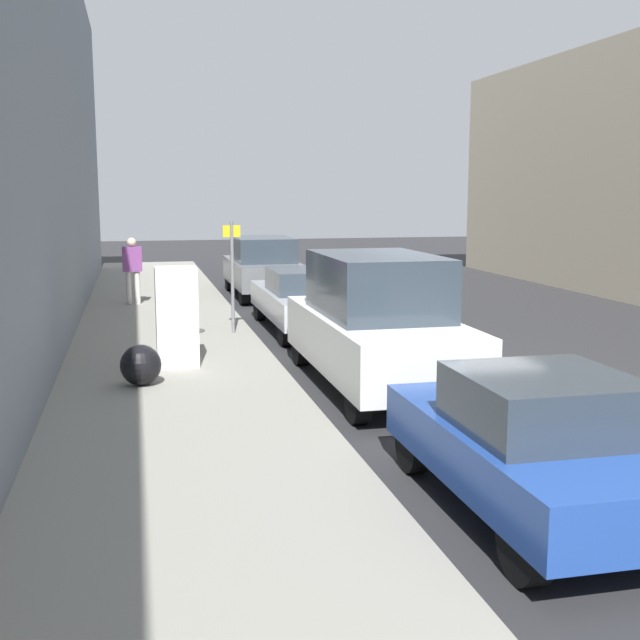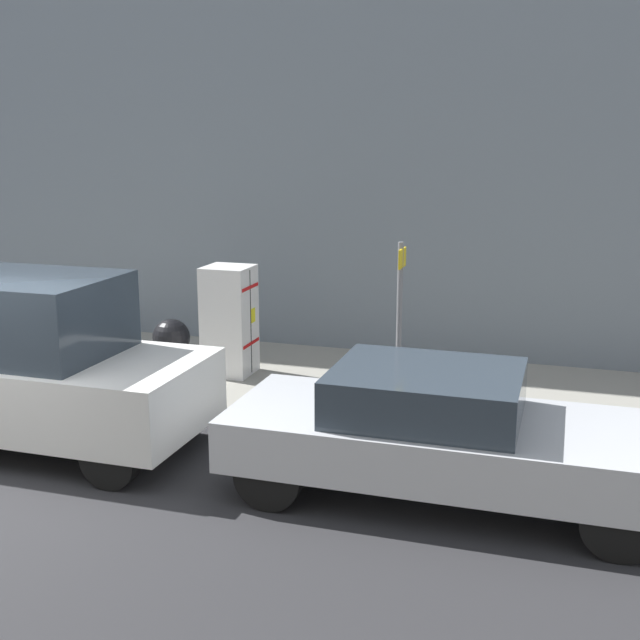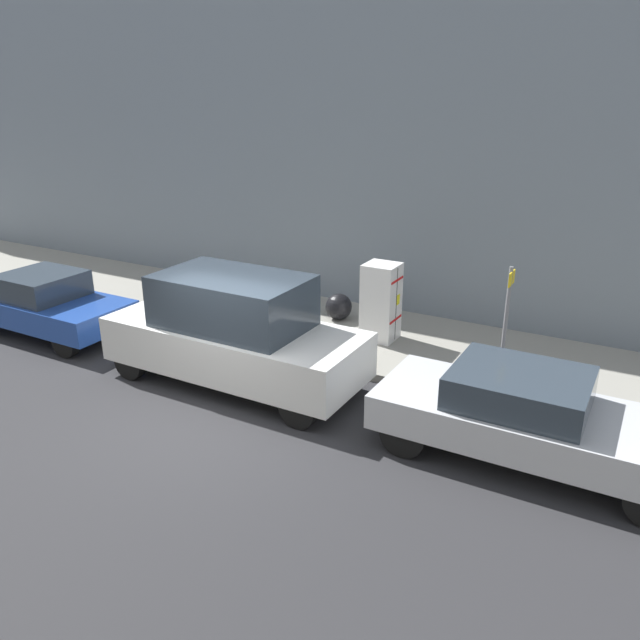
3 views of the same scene
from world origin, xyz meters
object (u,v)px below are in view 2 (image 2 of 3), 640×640
Objects in this scene: street_sign_post at (399,322)px; parked_van_white at (9,361)px; parked_sedan_silver at (442,432)px; discarded_refrigerator at (229,320)px; trash_bag at (171,337)px.

parked_van_white is (1.74, -4.55, -0.43)m from street_sign_post.
street_sign_post is 0.50× the size of parked_sedan_silver.
parked_sedan_silver is (1.74, 0.84, -0.74)m from street_sign_post.
street_sign_post is 0.47× the size of parked_van_white.
street_sign_post is at bearing 65.99° from discarded_refrigerator.
parked_sedan_silver is (3.04, 3.77, -0.27)m from discarded_refrigerator.
discarded_refrigerator is 3.45m from parked_van_white.
street_sign_post reaches higher than parked_sedan_silver.
parked_sedan_silver is at bearing 51.08° from discarded_refrigerator.
street_sign_post is 4.79m from trash_bag.
street_sign_post is at bearing 110.96° from parked_van_white.
discarded_refrigerator is at bearing 65.05° from trash_bag.
trash_bag is 0.13× the size of parked_van_white.
street_sign_post reaches higher than discarded_refrigerator.
street_sign_post is at bearing 65.69° from trash_bag.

